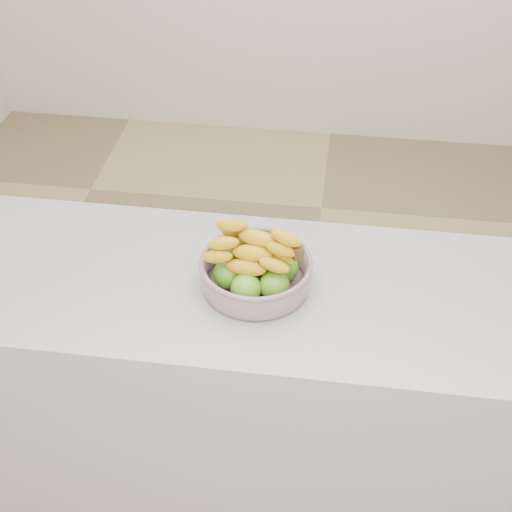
{
  "coord_description": "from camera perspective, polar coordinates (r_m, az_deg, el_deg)",
  "views": [
    {
      "loc": [
        0.08,
        -1.76,
        2.16
      ],
      "look_at": [
        -0.12,
        -0.39,
        1.0
      ],
      "focal_mm": 50.0,
      "sensor_mm": 36.0,
      "label": 1
    }
  ],
  "objects": [
    {
      "name": "fruit_bowl",
      "position": [
        1.84,
        -0.01,
        -1.05
      ],
      "size": [
        0.29,
        0.29,
        0.18
      ],
      "rotation": [
        0.0,
        0.0,
        -0.22
      ],
      "color": "#91A1AE",
      "rests_on": "counter"
    },
    {
      "name": "counter",
      "position": [
        2.19,
        3.05,
        -11.39
      ],
      "size": [
        2.0,
        0.6,
        0.9
      ],
      "primitive_type": "cube",
      "color": "#A3A3AB",
      "rests_on": "ground"
    },
    {
      "name": "ground",
      "position": [
        2.79,
        3.52,
        -11.04
      ],
      "size": [
        4.0,
        4.0,
        0.0
      ],
      "primitive_type": "plane",
      "color": "tan",
      "rests_on": "ground"
    }
  ]
}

